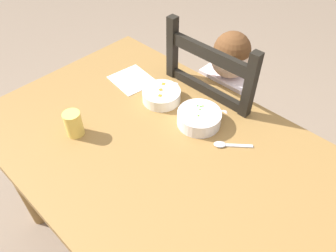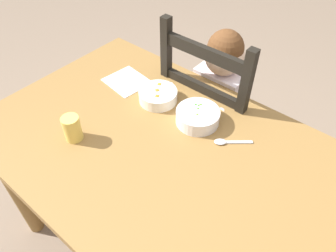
% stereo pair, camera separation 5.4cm
% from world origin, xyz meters
% --- Properties ---
extents(ground_plane, '(8.00, 8.00, 0.00)m').
position_xyz_m(ground_plane, '(0.00, 0.00, 0.00)').
color(ground_plane, gray).
extents(dining_table, '(1.43, 0.87, 0.76)m').
position_xyz_m(dining_table, '(0.00, 0.00, 0.66)').
color(dining_table, olive).
rests_on(dining_table, ground).
extents(dining_chair, '(0.42, 0.42, 1.04)m').
position_xyz_m(dining_chair, '(-0.12, 0.48, 0.48)').
color(dining_chair, black).
rests_on(dining_chair, ground).
extents(child_figure, '(0.32, 0.31, 0.97)m').
position_xyz_m(child_figure, '(-0.12, 0.47, 0.64)').
color(child_figure, white).
rests_on(child_figure, ground).
extents(bowl_of_peas, '(0.16, 0.16, 0.06)m').
position_xyz_m(bowl_of_peas, '(-0.02, 0.18, 0.79)').
color(bowl_of_peas, white).
rests_on(bowl_of_peas, dining_table).
extents(bowl_of_carrots, '(0.15, 0.15, 0.05)m').
position_xyz_m(bowl_of_carrots, '(-0.22, 0.18, 0.79)').
color(bowl_of_carrots, white).
rests_on(bowl_of_carrots, dining_table).
extents(spoon, '(0.12, 0.10, 0.01)m').
position_xyz_m(spoon, '(0.12, 0.16, 0.77)').
color(spoon, silver).
rests_on(spoon, dining_table).
extents(drinking_cup, '(0.06, 0.06, 0.10)m').
position_xyz_m(drinking_cup, '(-0.31, -0.17, 0.81)').
color(drinking_cup, '#F1CD5B').
rests_on(drinking_cup, dining_table).
extents(paper_napkin, '(0.19, 0.18, 0.00)m').
position_xyz_m(paper_napkin, '(-0.41, 0.19, 0.77)').
color(paper_napkin, white).
rests_on(paper_napkin, dining_table).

